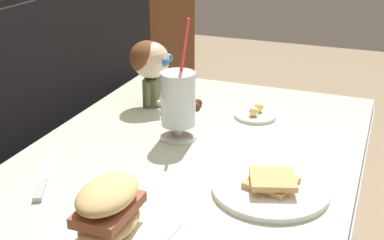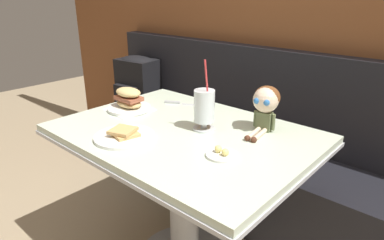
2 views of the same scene
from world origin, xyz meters
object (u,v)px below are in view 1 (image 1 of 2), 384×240
butter_saucer (256,114)px  butter_knife (43,183)px  seated_doll (151,64)px  toast_plate (271,188)px  milkshake_glass (178,102)px  sandwich_plate (109,217)px

butter_saucer → butter_knife: 0.64m
butter_saucer → seated_doll: (-0.01, 0.32, 0.12)m
toast_plate → milkshake_glass: size_ratio=0.79×
toast_plate → butter_knife: size_ratio=1.15×
butter_saucer → butter_knife: bearing=148.3°
toast_plate → butter_saucer: (0.40, 0.14, -0.00)m
butter_knife → seated_doll: bearing=-1.8°
milkshake_glass → seated_doll: size_ratio=1.40×
toast_plate → seated_doll: bearing=50.0°
butter_knife → butter_saucer: bearing=-31.7°
toast_plate → butter_saucer: toast_plate is taller
toast_plate → milkshake_glass: bearing=57.4°
toast_plate → milkshake_glass: (0.19, 0.29, 0.09)m
milkshake_glass → butter_saucer: milkshake_glass is taller
sandwich_plate → toast_plate: bearing=-41.7°
toast_plate → butter_knife: toast_plate is taller
sandwich_plate → seated_doll: bearing=18.6°
sandwich_plate → milkshake_glass: bearing=6.4°
butter_knife → seated_doll: 0.55m
sandwich_plate → seated_doll: 0.69m
sandwich_plate → seated_doll: size_ratio=0.98×
butter_saucer → butter_knife: butter_saucer is taller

